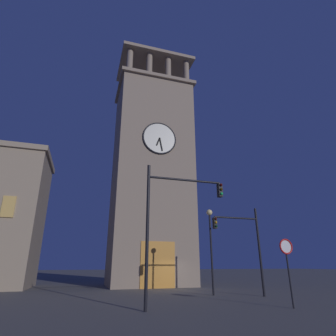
{
  "coord_description": "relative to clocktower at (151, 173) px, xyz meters",
  "views": [
    {
      "loc": [
        7.94,
        23.28,
        1.98
      ],
      "look_at": [
        -0.7,
        -5.05,
        12.51
      ],
      "focal_mm": 29.09,
      "sensor_mm": 36.0,
      "label": 1
    }
  ],
  "objects": [
    {
      "name": "clocktower",
      "position": [
        0.0,
        0.0,
        0.0
      ],
      "size": [
        8.77,
        7.1,
        29.54
      ],
      "color": "gray",
      "rests_on": "ground_plane"
    },
    {
      "name": "traffic_signal_near",
      "position": [
        2.46,
        15.09,
        -7.21
      ],
      "size": [
        4.27,
        0.41,
        6.94
      ],
      "color": "black",
      "rests_on": "ground_plane"
    },
    {
      "name": "ground_plane",
      "position": [
        -1.25,
        5.03,
        -11.74
      ],
      "size": [
        200.0,
        200.0,
        0.0
      ],
      "primitive_type": "plane",
      "color": "#56544F"
    },
    {
      "name": "no_horn_sign",
      "position": [
        -3.28,
        16.27,
        -9.19
      ],
      "size": [
        0.78,
        0.14,
        3.24
      ],
      "color": "black",
      "rests_on": "ground_plane"
    },
    {
      "name": "traffic_signal_mid",
      "position": [
        -4.04,
        11.36,
        -8.01
      ],
      "size": [
        3.49,
        0.41,
        5.84
      ],
      "color": "black",
      "rests_on": "ground_plane"
    },
    {
      "name": "street_lamp",
      "position": [
        -2.23,
        9.75,
        -7.7
      ],
      "size": [
        0.44,
        0.44,
        5.89
      ],
      "color": "black",
      "rests_on": "ground_plane"
    }
  ]
}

